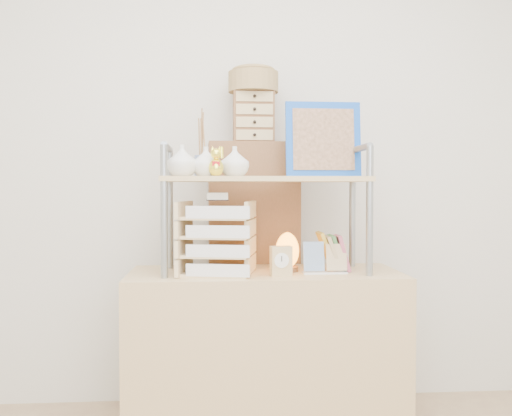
{
  "coord_description": "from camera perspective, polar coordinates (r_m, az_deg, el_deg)",
  "views": [
    {
      "loc": [
        -0.23,
        -1.31,
        1.12
      ],
      "look_at": [
        -0.04,
        1.2,
        1.03
      ],
      "focal_mm": 40.0,
      "sensor_mm": 36.0,
      "label": 1
    }
  ],
  "objects": [
    {
      "name": "desk",
      "position": [
        2.63,
        0.9,
        -14.51
      ],
      "size": [
        1.2,
        0.5,
        0.75
      ],
      "primitive_type": "cube",
      "color": "tan",
      "rests_on": "ground"
    },
    {
      "name": "cabinet",
      "position": [
        2.92,
        -0.29,
        -6.8
      ],
      "size": [
        0.46,
        0.25,
        1.35
      ],
      "primitive_type": "cube",
      "rotation": [
        0.0,
        0.0,
        0.03
      ],
      "color": "brown",
      "rests_on": "ground"
    },
    {
      "name": "hutch",
      "position": [
        2.53,
        0.03,
        3.33
      ],
      "size": [
        0.9,
        0.34,
        0.77
      ],
      "color": "gray",
      "rests_on": "desk"
    },
    {
      "name": "letter_tray",
      "position": [
        2.46,
        -3.88,
        -3.4
      ],
      "size": [
        0.33,
        0.32,
        0.35
      ],
      "color": "#D6BC80",
      "rests_on": "desk"
    },
    {
      "name": "salt_lamp",
      "position": [
        2.55,
        3.14,
        -4.36
      ],
      "size": [
        0.11,
        0.11,
        0.17
      ],
      "color": "brown",
      "rests_on": "desk"
    },
    {
      "name": "desk_clock",
      "position": [
        2.41,
        2.52,
        -5.32
      ],
      "size": [
        0.1,
        0.06,
        0.13
      ],
      "color": "tan",
      "rests_on": "desk"
    },
    {
      "name": "postcard_stand",
      "position": [
        2.51,
        6.89,
        -5.62
      ],
      "size": [
        0.2,
        0.06,
        0.14
      ],
      "color": "white",
      "rests_on": "desk"
    },
    {
      "name": "drawer_chest",
      "position": [
        2.89,
        -0.26,
        9.04
      ],
      "size": [
        0.2,
        0.16,
        0.25
      ],
      "color": "brown",
      "rests_on": "cabinet"
    },
    {
      "name": "woven_basket",
      "position": [
        2.91,
        -0.26,
        12.45
      ],
      "size": [
        0.25,
        0.25,
        0.1
      ],
      "primitive_type": "cylinder",
      "color": "olive",
      "rests_on": "drawer_chest"
    }
  ]
}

